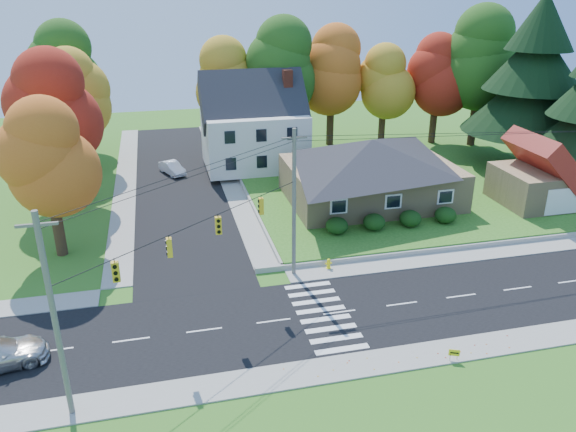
# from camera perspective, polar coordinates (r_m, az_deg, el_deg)

# --- Properties ---
(ground) EXTENTS (120.00, 120.00, 0.00)m
(ground) POSITION_cam_1_polar(r_m,az_deg,el_deg) (33.97, 5.23, -9.73)
(ground) COLOR #3D7923
(road_main) EXTENTS (90.00, 8.00, 0.02)m
(road_main) POSITION_cam_1_polar(r_m,az_deg,el_deg) (33.97, 5.23, -9.72)
(road_main) COLOR black
(road_main) RESTS_ON ground
(road_cross) EXTENTS (8.00, 44.00, 0.02)m
(road_cross) POSITION_cam_1_polar(r_m,az_deg,el_deg) (56.08, -11.09, 3.42)
(road_cross) COLOR black
(road_cross) RESTS_ON ground
(sidewalk_north) EXTENTS (90.00, 2.00, 0.08)m
(sidewalk_north) POSITION_cam_1_polar(r_m,az_deg,el_deg) (38.05, 2.86, -5.76)
(sidewalk_north) COLOR #9C9A90
(sidewalk_north) RESTS_ON ground
(sidewalk_south) EXTENTS (90.00, 2.00, 0.08)m
(sidewalk_south) POSITION_cam_1_polar(r_m,az_deg,el_deg) (30.13, 8.31, -14.60)
(sidewalk_south) COLOR #9C9A90
(sidewalk_south) RESTS_ON ground
(lawn) EXTENTS (30.00, 30.00, 0.50)m
(lawn) POSITION_cam_1_polar(r_m,az_deg,el_deg) (56.03, 11.15, 3.66)
(lawn) COLOR #3D7923
(lawn) RESTS_ON ground
(ranch_house) EXTENTS (14.60, 10.60, 5.40)m
(ranch_house) POSITION_cam_1_polar(r_m,az_deg,el_deg) (48.83, 8.41, 4.72)
(ranch_house) COLOR tan
(ranch_house) RESTS_ON lawn
(colonial_house) EXTENTS (10.40, 8.40, 9.60)m
(colonial_house) POSITION_cam_1_polar(r_m,az_deg,el_deg) (57.50, -3.45, 9.05)
(colonial_house) COLOR silver
(colonial_house) RESTS_ON lawn
(garage) EXTENTS (7.30, 6.30, 4.60)m
(garage) POSITION_cam_1_polar(r_m,az_deg,el_deg) (52.50, 24.42, 3.69)
(garage) COLOR tan
(garage) RESTS_ON lawn
(hedge_row) EXTENTS (10.70, 1.70, 1.27)m
(hedge_row) POSITION_cam_1_polar(r_m,az_deg,el_deg) (44.04, 10.56, -0.42)
(hedge_row) COLOR #163A10
(hedge_row) RESTS_ON lawn
(traffic_infrastructure) EXTENTS (38.10, 10.66, 10.00)m
(traffic_infrastructure) POSITION_cam_1_polar(r_m,az_deg,el_deg) (32.64, 4.56, -0.88)
(traffic_infrastructure) COLOR #666059
(traffic_infrastructure) RESTS_ON ground
(tree_lot_0) EXTENTS (6.72, 6.72, 12.51)m
(tree_lot_0) POSITION_cam_1_polar(r_m,az_deg,el_deg) (62.29, -6.44, 13.51)
(tree_lot_0) COLOR #3F2A19
(tree_lot_0) RESTS_ON lawn
(tree_lot_1) EXTENTS (7.84, 7.84, 14.60)m
(tree_lot_1) POSITION_cam_1_polar(r_m,az_deg,el_deg) (62.14, -0.69, 14.84)
(tree_lot_1) COLOR #3F2A19
(tree_lot_1) RESTS_ON lawn
(tree_lot_2) EXTENTS (7.28, 7.28, 13.56)m
(tree_lot_2) POSITION_cam_1_polar(r_m,az_deg,el_deg) (64.76, 4.46, 14.52)
(tree_lot_2) COLOR #3F2A19
(tree_lot_2) RESTS_ON lawn
(tree_lot_3) EXTENTS (6.16, 6.16, 11.47)m
(tree_lot_3) POSITION_cam_1_polar(r_m,az_deg,el_deg) (66.10, 9.79, 13.29)
(tree_lot_3) COLOR #3F2A19
(tree_lot_3) RESTS_ON lawn
(tree_lot_4) EXTENTS (6.72, 6.72, 12.51)m
(tree_lot_4) POSITION_cam_1_polar(r_m,az_deg,el_deg) (67.68, 14.99, 13.64)
(tree_lot_4) COLOR #3F2A19
(tree_lot_4) RESTS_ON lawn
(tree_lot_5) EXTENTS (8.40, 8.40, 15.64)m
(tree_lot_5) POSITION_cam_1_polar(r_m,az_deg,el_deg) (67.69, 19.06, 14.87)
(tree_lot_5) COLOR #3F2A19
(tree_lot_5) RESTS_ON lawn
(conifer_east_a) EXTENTS (12.80, 12.80, 16.96)m
(conifer_east_a) POSITION_cam_1_polar(r_m,az_deg,el_deg) (61.81, 23.67, 12.75)
(conifer_east_a) COLOR #3F2A19
(conifer_east_a) RESTS_ON lawn
(tree_west_0) EXTENTS (6.16, 6.16, 11.47)m
(tree_west_0) POSITION_cam_1_polar(r_m,az_deg,el_deg) (41.23, -23.35, 5.35)
(tree_west_0) COLOR #3F2A19
(tree_west_0) RESTS_ON ground
(tree_west_1) EXTENTS (7.28, 7.28, 13.56)m
(tree_west_1) POSITION_cam_1_polar(r_m,az_deg,el_deg) (50.68, -23.07, 9.92)
(tree_west_1) COLOR #3F2A19
(tree_west_1) RESTS_ON ground
(tree_west_2) EXTENTS (6.72, 6.72, 12.51)m
(tree_west_2) POSITION_cam_1_polar(r_m,az_deg,el_deg) (60.39, -20.70, 11.45)
(tree_west_2) COLOR #3F2A19
(tree_west_2) RESTS_ON ground
(tree_west_3) EXTENTS (7.84, 7.84, 14.60)m
(tree_west_3) POSITION_cam_1_polar(r_m,az_deg,el_deg) (68.29, -21.87, 13.57)
(tree_west_3) COLOR #3F2A19
(tree_west_3) RESTS_ON ground
(white_car) EXTENTS (2.74, 4.05, 1.26)m
(white_car) POSITION_cam_1_polar(r_m,az_deg,el_deg) (58.36, -11.67, 4.81)
(white_car) COLOR silver
(white_car) RESTS_ON road_cross
(fire_hydrant) EXTENTS (0.44, 0.35, 0.78)m
(fire_hydrant) POSITION_cam_1_polar(r_m,az_deg,el_deg) (38.47, 4.14, -4.90)
(fire_hydrant) COLOR yellow
(fire_hydrant) RESTS_ON ground
(yard_sign) EXTENTS (0.53, 0.25, 0.71)m
(yard_sign) POSITION_cam_1_polar(r_m,az_deg,el_deg) (30.96, 16.53, -13.20)
(yard_sign) COLOR black
(yard_sign) RESTS_ON ground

